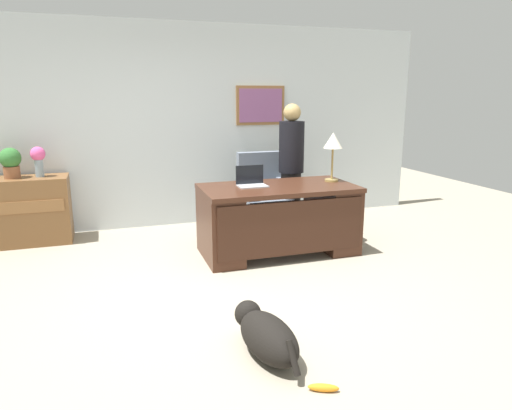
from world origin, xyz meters
name	(u,v)px	position (x,y,z in m)	size (l,w,h in m)	color
ground_plane	(236,295)	(0.00, 0.00, 0.00)	(12.00, 12.00, 0.00)	#9E937F
back_wall	(183,126)	(0.01, 2.60, 1.35)	(7.00, 0.16, 2.70)	silver
desk	(279,217)	(0.78, 0.96, 0.42)	(1.72, 0.89, 0.78)	#422316
credenza	(17,211)	(-2.08, 2.25, 0.41)	(1.20, 0.50, 0.81)	brown
armchair	(263,195)	(0.93, 1.93, 0.47)	(0.60, 0.59, 1.02)	slate
person_standing	(291,167)	(1.23, 1.70, 0.86)	(0.32, 0.32, 1.66)	#262323
dog_lying	(266,335)	(-0.07, -1.02, 0.16)	(0.40, 0.80, 0.30)	black
laptop	(251,181)	(0.49, 1.07, 0.83)	(0.32, 0.22, 0.22)	#B2B5BA
desk_lamp	(333,143)	(1.48, 1.06, 1.22)	(0.22, 0.22, 0.57)	#9E8447
vase_with_flowers	(38,158)	(-1.79, 2.25, 1.04)	(0.17, 0.17, 0.36)	#899FAD
potted_plant	(11,161)	(-2.09, 2.25, 1.01)	(0.24, 0.24, 0.36)	brown
dog_toy_bone	(323,388)	(0.13, -1.52, 0.03)	(0.19, 0.05, 0.05)	orange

